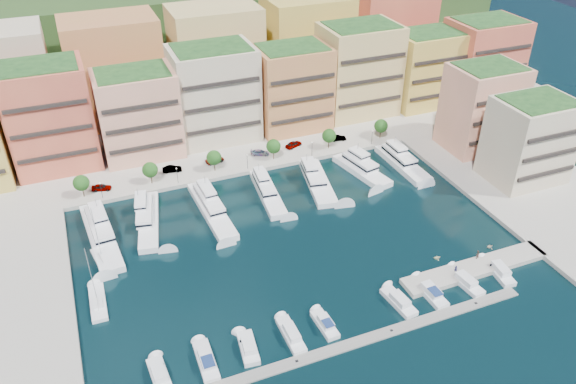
{
  "coord_description": "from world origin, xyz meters",
  "views": [
    {
      "loc": [
        -36.71,
        -87.36,
        74.12
      ],
      "look_at": [
        2.6,
        10.03,
        6.0
      ],
      "focal_mm": 35.0,
      "sensor_mm": 36.0,
      "label": 1
    }
  ],
  "objects_px": {
    "tree_4": "(329,136)",
    "lamppost_3": "(312,147)",
    "lamppost_1": "(177,173)",
    "cruiser_3": "(291,335)",
    "tree_0": "(81,183)",
    "yacht_0": "(100,232)",
    "sailboat_1": "(98,303)",
    "car_2": "(215,160)",
    "cruiser_4": "(325,325)",
    "car_5": "(338,138)",
    "lamppost_2": "(247,159)",
    "cruiser_0": "(159,375)",
    "tree_5": "(381,126)",
    "cruiser_6": "(399,302)",
    "car_4": "(294,144)",
    "yacht_5": "(360,168)",
    "sailboat_2": "(102,260)",
    "car_1": "(172,169)",
    "car_0": "(101,187)",
    "person_0": "(456,269)",
    "tender_3": "(490,246)",
    "lamppost_4": "(372,135)",
    "lamppost_0": "(101,188)",
    "cruiser_7": "(430,292)",
    "person_1": "(477,254)",
    "cruiser_9": "(499,271)",
    "tender_1": "(437,257)",
    "yacht_3": "(267,190)",
    "cruiser_8": "(465,282)",
    "tree_3": "(273,146)",
    "yacht_1": "(148,218)",
    "tree_2": "(214,158)",
    "cruiser_1": "(206,361)",
    "yacht_2": "(211,206)",
    "tree_1": "(150,170)",
    "car_3": "(260,153)",
    "yacht_4": "(317,180)"
  },
  "relations": [
    {
      "from": "yacht_2",
      "to": "car_2",
      "type": "relative_size",
      "value": 4.92
    },
    {
      "from": "lamppost_2",
      "to": "cruiser_7",
      "type": "bearing_deg",
      "value": -72.55
    },
    {
      "from": "lamppost_4",
      "to": "car_3",
      "type": "relative_size",
      "value": 0.86
    },
    {
      "from": "car_1",
      "to": "person_1",
      "type": "bearing_deg",
      "value": -129.97
    },
    {
      "from": "tender_3",
      "to": "car_4",
      "type": "height_order",
      "value": "car_4"
    },
    {
      "from": "person_0",
      "to": "lamppost_1",
      "type": "bearing_deg",
      "value": 10.73
    },
    {
      "from": "yacht_1",
      "to": "cruiser_0",
      "type": "xyz_separation_m",
      "value": [
        -6.01,
        -43.51,
        -0.54
      ]
    },
    {
      "from": "cruiser_7",
      "to": "cruiser_9",
      "type": "height_order",
      "value": "cruiser_7"
    },
    {
      "from": "cruiser_4",
      "to": "car_5",
      "type": "bearing_deg",
      "value": 61.82
    },
    {
      "from": "tree_4",
      "to": "sailboat_1",
      "type": "relative_size",
      "value": 0.43
    },
    {
      "from": "yacht_3",
      "to": "cruiser_4",
      "type": "distance_m",
      "value": 44.49
    },
    {
      "from": "lamppost_4",
      "to": "cruiser_0",
      "type": "relative_size",
      "value": 0.56
    },
    {
      "from": "tree_5",
      "to": "car_2",
      "type": "relative_size",
      "value": 1.13
    },
    {
      "from": "sailboat_1",
      "to": "car_3",
      "type": "bearing_deg",
      "value": 41.29
    },
    {
      "from": "car_1",
      "to": "person_0",
      "type": "height_order",
      "value": "person_0"
    },
    {
      "from": "yacht_3",
      "to": "cruiser_8",
      "type": "height_order",
      "value": "yacht_3"
    },
    {
      "from": "lamppost_4",
      "to": "person_1",
      "type": "relative_size",
      "value": 2.22
    },
    {
      "from": "tree_2",
      "to": "sailboat_2",
      "type": "xyz_separation_m",
      "value": [
        -30.79,
        -24.72,
        -4.42
      ]
    },
    {
      "from": "tree_0",
      "to": "lamppost_2",
      "type": "distance_m",
      "value": 40.08
    },
    {
      "from": "sailboat_2",
      "to": "car_1",
      "type": "height_order",
      "value": "sailboat_2"
    },
    {
      "from": "cruiser_0",
      "to": "lamppost_0",
      "type": "bearing_deg",
      "value": 92.46
    },
    {
      "from": "tree_2",
      "to": "yacht_0",
      "type": "bearing_deg",
      "value": -151.66
    },
    {
      "from": "sailboat_1",
      "to": "car_2",
      "type": "distance_m",
      "value": 53.64
    },
    {
      "from": "lamppost_3",
      "to": "yacht_2",
      "type": "bearing_deg",
      "value": -157.03
    },
    {
      "from": "tender_3",
      "to": "cruiser_6",
      "type": "bearing_deg",
      "value": 101.4
    },
    {
      "from": "car_1",
      "to": "car_4",
      "type": "bearing_deg",
      "value": -80.03
    },
    {
      "from": "tree_4",
      "to": "cruiser_3",
      "type": "height_order",
      "value": "tree_4"
    },
    {
      "from": "lamppost_2",
      "to": "car_2",
      "type": "relative_size",
      "value": 0.84
    },
    {
      "from": "yacht_0",
      "to": "cruiser_3",
      "type": "distance_m",
      "value": 49.98
    },
    {
      "from": "cruiser_6",
      "to": "person_1",
      "type": "distance_m",
      "value": 21.49
    },
    {
      "from": "car_1",
      "to": "cruiser_3",
      "type": "bearing_deg",
      "value": -164.35
    },
    {
      "from": "lamppost_2",
      "to": "lamppost_3",
      "type": "distance_m",
      "value": 18.0
    },
    {
      "from": "tree_4",
      "to": "lamppost_4",
      "type": "relative_size",
      "value": 1.35
    },
    {
      "from": "tree_3",
      "to": "cruiser_7",
      "type": "distance_m",
      "value": 59.04
    },
    {
      "from": "tree_1",
      "to": "car_3",
      "type": "bearing_deg",
      "value": 6.6
    },
    {
      "from": "tree_0",
      "to": "yacht_0",
      "type": "bearing_deg",
      "value": -83.36
    },
    {
      "from": "cruiser_9",
      "to": "lamppost_4",
      "type": "bearing_deg",
      "value": 87.59
    },
    {
      "from": "yacht_4",
      "to": "tree_1",
      "type": "bearing_deg",
      "value": 159.7
    },
    {
      "from": "tree_4",
      "to": "lamppost_3",
      "type": "bearing_deg",
      "value": -159.03
    },
    {
      "from": "yacht_5",
      "to": "cruiser_4",
      "type": "height_order",
      "value": "yacht_5"
    },
    {
      "from": "tree_2",
      "to": "tree_5",
      "type": "xyz_separation_m",
      "value": [
        48.0,
        0.0,
        0.0
      ]
    },
    {
      "from": "car_0",
      "to": "person_0",
      "type": "distance_m",
      "value": 83.24
    },
    {
      "from": "lamppost_0",
      "to": "cruiser_4",
      "type": "distance_m",
      "value": 64.24
    },
    {
      "from": "cruiser_6",
      "to": "car_4",
      "type": "xyz_separation_m",
      "value": [
        4.62,
        62.26,
        1.3
      ]
    },
    {
      "from": "tender_1",
      "to": "person_1",
      "type": "xyz_separation_m",
      "value": [
        6.8,
        -3.76,
        1.53
      ]
    },
    {
      "from": "lamppost_0",
      "to": "cruiser_7",
      "type": "xyz_separation_m",
      "value": [
        53.55,
        -55.82,
        -3.26
      ]
    },
    {
      "from": "yacht_1",
      "to": "cruiser_1",
      "type": "relative_size",
      "value": 2.54
    },
    {
      "from": "lamppost_2",
      "to": "cruiser_0",
      "type": "xyz_separation_m",
      "value": [
        -33.61,
        -55.78,
        -3.28
      ]
    },
    {
      "from": "lamppost_1",
      "to": "cruiser_3",
      "type": "bearing_deg",
      "value": -82.64
    },
    {
      "from": "tree_0",
      "to": "person_0",
      "type": "xyz_separation_m",
      "value": [
        65.1,
        -55.47,
        -2.9
      ]
    }
  ]
}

